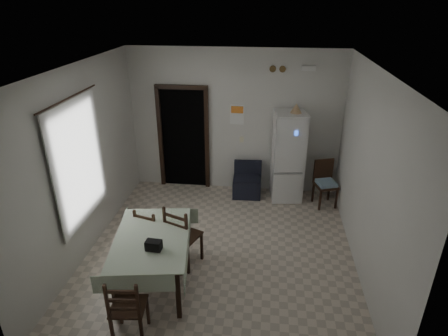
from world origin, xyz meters
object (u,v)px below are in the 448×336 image
Objects in this scene: dining_chair_far_right at (184,234)px; dining_table at (154,261)px; dining_chair_far_left at (152,232)px; dining_chair_near_head at (128,306)px; corner_chair at (326,184)px; fridge at (288,157)px; navy_seat at (247,180)px.

dining_table is at bearing 78.61° from dining_chair_far_right.
dining_chair_near_head is at bearing 111.64° from dining_chair_far_left.
dining_chair_far_right is at bearing 47.73° from dining_table.
corner_chair is 0.60× the size of dining_table.
dining_chair_far_left is (-2.86, -1.95, -0.01)m from corner_chair.
dining_table is (-1.92, -2.77, -0.50)m from fridge.
fridge reaches higher than corner_chair.
navy_seat is 1.55m from corner_chair.
dining_chair_near_head reaches higher than corner_chair.
dining_chair_far_left is at bearing 11.24° from dining_chair_far_right.
navy_seat is 0.75× the size of corner_chair.
dining_table is (-1.13, -2.77, 0.05)m from navy_seat.
fridge reaches higher than dining_chair_far_right.
dining_table is 1.46× the size of dining_chair_far_right.
fridge is 3.40m from dining_table.
navy_seat is 0.73× the size of dining_chair_near_head.
dining_table is 1.69× the size of dining_chair_far_left.
fridge is 3.06m from dining_chair_far_left.
dining_chair_far_left is at bearing -89.42° from dining_chair_near_head.
dining_chair_far_left is 0.96× the size of dining_chair_near_head.
fridge is 1.19× the size of dining_table.
fridge is 1.98× the size of corner_chair.
corner_chair is 0.97× the size of dining_chair_near_head.
corner_chair is at bearing -130.83° from dining_chair_far_left.
dining_chair_near_head is at bearing -109.46° from navy_seat.
fridge is at bearing 145.61° from corner_chair.
dining_chair_near_head is (0.18, -1.52, 0.02)m from dining_chair_far_left.
dining_table is at bearing -132.55° from fridge.
dining_chair_far_right is (-0.80, -2.27, 0.17)m from navy_seat.
dining_chair_near_head reaches higher than navy_seat.
corner_chair is 3.11m from dining_chair_far_right.
fridge is at bearing -119.31° from dining_chair_far_left.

